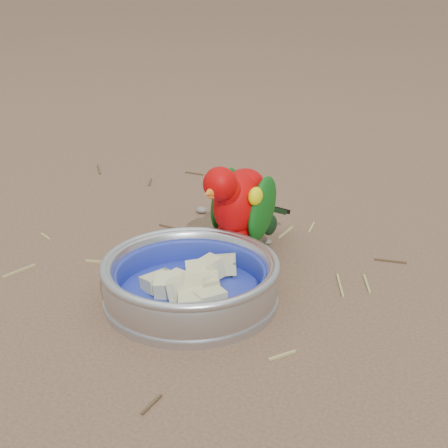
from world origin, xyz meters
The scene contains 6 objects.
ground centered at (0.00, 0.00, 0.00)m, with size 60.00×60.00×0.00m, color brown.
food_bowl centered at (0.08, 0.02, 0.01)m, with size 0.24×0.24×0.02m, color #B2B2BA.
bowl_wall centered at (0.08, 0.02, 0.04)m, with size 0.24×0.24×0.04m, color #B2B2BA, non-canonical shape.
fruit_wedges centered at (0.08, 0.02, 0.03)m, with size 0.14×0.14×0.03m, color beige, non-canonical shape.
lory_parrot centered at (0.05, 0.17, 0.08)m, with size 0.09×0.19×0.15m, color #B30303, non-canonical shape.
ground_debris centered at (-0.03, 0.09, 0.00)m, with size 0.90×0.80×0.01m, color #9F9456, non-canonical shape.
Camera 1 is at (0.58, -0.62, 0.46)m, focal length 55.00 mm.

